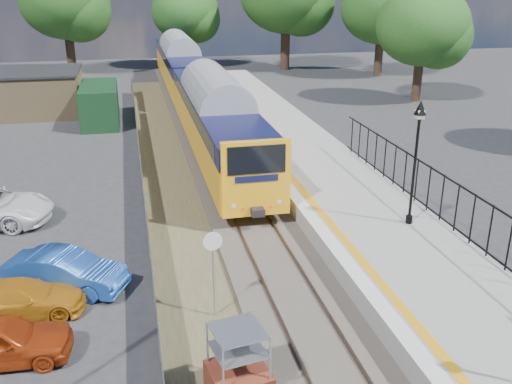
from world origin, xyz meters
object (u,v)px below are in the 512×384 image
object	(u,v)px
car_yellow	(21,298)
victorian_lamp_north	(418,134)
car_blue	(65,272)
speed_sign	(213,260)
brick_plinth	(238,369)
train	(193,83)

from	to	relation	value
car_yellow	victorian_lamp_north	bearing A→B (deg)	-79.54
car_blue	victorian_lamp_north	bearing A→B (deg)	-62.28
speed_sign	brick_plinth	bearing A→B (deg)	-94.99
train	speed_sign	size ratio (longest dim) A/B	14.54
speed_sign	car_yellow	bearing A→B (deg)	160.50
victorian_lamp_north	car_yellow	world-z (taller)	victorian_lamp_north
train	car_blue	distance (m)	24.40
victorian_lamp_north	brick_plinth	bearing A→B (deg)	-137.96
brick_plinth	speed_sign	bearing A→B (deg)	90.00
speed_sign	car_blue	world-z (taller)	speed_sign
brick_plinth	train	bearing A→B (deg)	85.20
brick_plinth	car_yellow	bearing A→B (deg)	136.98
car_blue	car_yellow	size ratio (longest dim) A/B	1.06
train	speed_sign	xyz separation A→B (m)	(-2.50, -25.99, -0.43)
train	speed_sign	distance (m)	26.11
victorian_lamp_north	car_yellow	bearing A→B (deg)	-172.23
victorian_lamp_north	car_blue	xyz separation A→B (m)	(-12.22, -0.61, -3.65)
victorian_lamp_north	car_yellow	size ratio (longest dim) A/B	1.24
victorian_lamp_north	speed_sign	world-z (taller)	victorian_lamp_north
brick_plinth	car_yellow	world-z (taller)	brick_plinth
speed_sign	car_blue	bearing A→B (deg)	143.97
train	car_blue	xyz separation A→B (m)	(-6.92, -23.33, -1.69)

